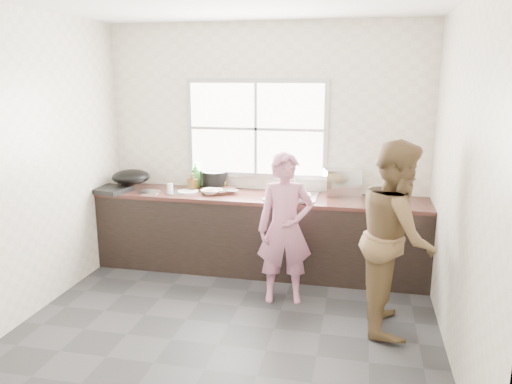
% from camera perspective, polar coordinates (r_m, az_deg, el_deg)
% --- Properties ---
extents(floor, '(3.60, 3.20, 0.01)m').
position_cam_1_polar(floor, '(4.55, -3.07, -14.88)').
color(floor, '#2B2B2D').
rests_on(floor, ground).
extents(wall_back, '(3.60, 0.01, 2.70)m').
position_cam_1_polar(wall_back, '(5.63, 1.07, 5.20)').
color(wall_back, beige).
rests_on(wall_back, ground).
extents(wall_left, '(0.01, 3.20, 2.70)m').
position_cam_1_polar(wall_left, '(4.88, -24.19, 2.80)').
color(wall_left, beige).
rests_on(wall_left, ground).
extents(wall_right, '(0.01, 3.20, 2.70)m').
position_cam_1_polar(wall_right, '(4.01, 22.41, 0.91)').
color(wall_right, silver).
rests_on(wall_right, ground).
extents(wall_front, '(3.60, 0.01, 2.70)m').
position_cam_1_polar(wall_front, '(2.62, -12.70, -4.54)').
color(wall_front, beige).
rests_on(wall_front, ground).
extents(cabinet, '(3.60, 0.62, 0.82)m').
position_cam_1_polar(cabinet, '(5.54, 0.39, -4.92)').
color(cabinet, black).
rests_on(cabinet, floor).
extents(countertop, '(3.60, 0.64, 0.04)m').
position_cam_1_polar(countertop, '(5.42, 0.40, -0.60)').
color(countertop, '#361B16').
rests_on(countertop, cabinet).
extents(sink, '(0.55, 0.45, 0.02)m').
position_cam_1_polar(sink, '(5.36, 4.06, -0.52)').
color(sink, silver).
rests_on(sink, countertop).
extents(faucet, '(0.02, 0.02, 0.30)m').
position_cam_1_polar(faucet, '(5.52, 4.39, 1.42)').
color(faucet, silver).
rests_on(faucet, countertop).
extents(window_frame, '(1.60, 0.05, 1.10)m').
position_cam_1_polar(window_frame, '(5.61, 0.04, 7.24)').
color(window_frame, '#9EA0A5').
rests_on(window_frame, wall_back).
extents(window_glazing, '(1.50, 0.01, 1.00)m').
position_cam_1_polar(window_glazing, '(5.59, -0.02, 7.21)').
color(window_glazing, white).
rests_on(window_glazing, window_frame).
extents(woman, '(0.55, 0.42, 1.35)m').
position_cam_1_polar(woman, '(4.74, 3.34, -4.74)').
color(woman, '#BA6F8D').
rests_on(woman, floor).
extents(person_side, '(0.65, 0.82, 1.63)m').
position_cam_1_polar(person_side, '(4.36, 15.73, -4.91)').
color(person_side, brown).
rests_on(person_side, floor).
extents(cutting_board, '(0.44, 0.44, 0.04)m').
position_cam_1_polar(cutting_board, '(5.58, -4.30, 0.18)').
color(cutting_board, black).
rests_on(cutting_board, countertop).
extents(cleaver, '(0.20, 0.13, 0.01)m').
position_cam_1_polar(cleaver, '(5.47, -3.04, 0.18)').
color(cleaver, '#B9BAC0').
rests_on(cleaver, cutting_board).
extents(bowl_mince, '(0.26, 0.26, 0.06)m').
position_cam_1_polar(bowl_mince, '(5.49, -5.07, 0.03)').
color(bowl_mince, white).
rests_on(bowl_mince, countertop).
extents(bowl_crabs, '(0.28, 0.28, 0.07)m').
position_cam_1_polar(bowl_crabs, '(5.14, 4.85, -0.82)').
color(bowl_crabs, silver).
rests_on(bowl_crabs, countertop).
extents(bowl_held, '(0.23, 0.23, 0.06)m').
position_cam_1_polar(bowl_held, '(5.35, 5.48, -0.30)').
color(bowl_held, silver).
rests_on(bowl_held, countertop).
extents(black_pot, '(0.35, 0.35, 0.20)m').
position_cam_1_polar(black_pot, '(5.75, -4.76, 1.38)').
color(black_pot, black).
rests_on(black_pot, countertop).
extents(plate_food, '(0.24, 0.24, 0.02)m').
position_cam_1_polar(plate_food, '(5.60, -7.78, 0.04)').
color(plate_food, silver).
rests_on(plate_food, countertop).
extents(bottle_green, '(0.14, 0.14, 0.30)m').
position_cam_1_polar(bottle_green, '(5.81, -6.90, 1.96)').
color(bottle_green, '#338E2E').
rests_on(bottle_green, countertop).
extents(bottle_brown_tall, '(0.11, 0.11, 0.18)m').
position_cam_1_polar(bottle_brown_tall, '(5.68, -7.26, 1.07)').
color(bottle_brown_tall, '#4B3212').
rests_on(bottle_brown_tall, countertop).
extents(bottle_brown_short, '(0.15, 0.15, 0.15)m').
position_cam_1_polar(bottle_brown_short, '(5.74, -3.94, 1.13)').
color(bottle_brown_short, '#442C11').
rests_on(bottle_brown_short, countertop).
extents(glass_jar, '(0.08, 0.08, 0.09)m').
position_cam_1_polar(glass_jar, '(5.67, -9.80, 0.51)').
color(glass_jar, silver).
rests_on(glass_jar, countertop).
extents(burner, '(0.42, 0.42, 0.05)m').
position_cam_1_polar(burner, '(5.79, -16.21, 0.24)').
color(burner, black).
rests_on(burner, countertop).
extents(wok, '(0.51, 0.51, 0.16)m').
position_cam_1_polar(wok, '(5.87, -14.10, 1.69)').
color(wok, black).
rests_on(wok, burner).
extents(dish_rack, '(0.44, 0.37, 0.29)m').
position_cam_1_polar(dish_rack, '(5.51, 9.72, 1.17)').
color(dish_rack, silver).
rests_on(dish_rack, countertop).
extents(pot_lid_left, '(0.26, 0.26, 0.01)m').
position_cam_1_polar(pot_lid_left, '(5.67, -12.07, -0.01)').
color(pot_lid_left, silver).
rests_on(pot_lid_left, countertop).
extents(pot_lid_right, '(0.32, 0.32, 0.01)m').
position_cam_1_polar(pot_lid_right, '(5.60, -8.94, -0.04)').
color(pot_lid_right, '#AAACB0').
rests_on(pot_lid_right, countertop).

